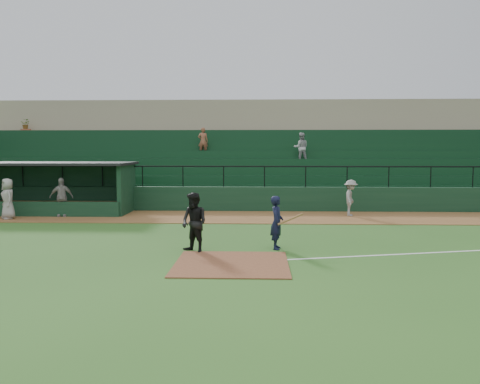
{
  "coord_description": "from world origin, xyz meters",
  "views": [
    {
      "loc": [
        0.71,
        -13.83,
        3.05
      ],
      "look_at": [
        0.0,
        5.0,
        1.4
      ],
      "focal_mm": 36.93,
      "sensor_mm": 36.0,
      "label": 1
    }
  ],
  "objects": [
    {
      "name": "ground",
      "position": [
        0.0,
        0.0,
        0.0
      ],
      "size": [
        90.0,
        90.0,
        0.0
      ],
      "primitive_type": "plane",
      "color": "#2A581C",
      "rests_on": "ground"
    },
    {
      "name": "warning_track",
      "position": [
        0.0,
        8.0,
        0.01
      ],
      "size": [
        40.0,
        4.0,
        0.03
      ],
      "primitive_type": "cube",
      "color": "brown",
      "rests_on": "ground"
    },
    {
      "name": "home_plate_dirt",
      "position": [
        0.0,
        -1.0,
        0.01
      ],
      "size": [
        3.0,
        3.0,
        0.03
      ],
      "primitive_type": "cube",
      "color": "brown",
      "rests_on": "ground"
    },
    {
      "name": "stadium_structure",
      "position": [
        -0.0,
        16.46,
        2.3
      ],
      "size": [
        38.0,
        13.08,
        6.4
      ],
      "color": "#10321D",
      "rests_on": "ground"
    },
    {
      "name": "dugout",
      "position": [
        -9.75,
        9.56,
        1.33
      ],
      "size": [
        8.9,
        3.2,
        2.42
      ],
      "color": "#10321D",
      "rests_on": "ground"
    },
    {
      "name": "batter_at_plate",
      "position": [
        1.27,
        1.06,
        0.82
      ],
      "size": [
        1.01,
        0.68,
        1.63
      ],
      "color": "black",
      "rests_on": "ground"
    },
    {
      "name": "umpire",
      "position": [
        -1.18,
        0.51,
        0.89
      ],
      "size": [
        1.09,
        1.05,
        1.77
      ],
      "primitive_type": "imported",
      "rotation": [
        0.0,
        0.0,
        -0.65
      ],
      "color": "black",
      "rests_on": "ground"
    },
    {
      "name": "runner",
      "position": [
        4.87,
        8.46,
        0.85
      ],
      "size": [
        0.88,
        1.19,
        1.64
      ],
      "primitive_type": "imported",
      "rotation": [
        0.0,
        0.0,
        1.29
      ],
      "color": "gray",
      "rests_on": "warning_track"
    },
    {
      "name": "dugout_player_a",
      "position": [
        -8.1,
        7.78,
        0.9
      ],
      "size": [
        1.08,
        0.59,
        1.74
      ],
      "primitive_type": "imported",
      "rotation": [
        0.0,
        0.0,
        0.17
      ],
      "color": "gray",
      "rests_on": "warning_track"
    },
    {
      "name": "dugout_player_b",
      "position": [
        -10.11,
        6.95,
        0.91
      ],
      "size": [
        0.98,
        1.01,
        1.75
      ],
      "primitive_type": "imported",
      "rotation": [
        0.0,
        0.0,
        -0.86
      ],
      "color": "#9C9792",
      "rests_on": "warning_track"
    }
  ]
}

